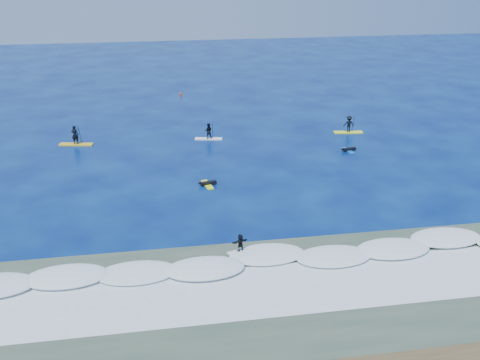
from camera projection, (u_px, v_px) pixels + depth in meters
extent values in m
plane|color=#04114E|center=(229.00, 195.00, 41.79)|extent=(160.00, 160.00, 0.00)
cube|color=#364938|center=(266.00, 301.00, 29.09)|extent=(90.00, 13.00, 0.01)
cube|color=white|center=(253.00, 262.00, 32.72)|extent=(40.00, 6.00, 0.30)
cube|color=silver|center=(263.00, 290.00, 30.00)|extent=(34.00, 5.00, 0.02)
cube|color=gold|center=(76.00, 144.00, 52.59)|extent=(3.39, 1.44, 0.11)
imported|color=black|center=(75.00, 135.00, 52.20)|extent=(0.76, 0.58, 1.90)
cylinder|color=black|center=(80.00, 135.00, 52.21)|extent=(0.19, 0.75, 2.21)
cube|color=black|center=(81.00, 145.00, 52.62)|extent=(0.13, 0.03, 0.33)
cube|color=white|center=(209.00, 139.00, 54.17)|extent=(2.84, 1.17, 0.09)
imported|color=black|center=(208.00, 131.00, 53.84)|extent=(0.87, 0.73, 1.59)
cylinder|color=black|center=(212.00, 131.00, 53.86)|extent=(0.15, 0.63, 1.85)
cube|color=black|center=(213.00, 140.00, 54.20)|extent=(0.11, 0.03, 0.28)
cube|color=#FDFE1B|center=(348.00, 132.00, 56.14)|extent=(3.07, 1.12, 0.10)
imported|color=black|center=(349.00, 124.00, 55.78)|extent=(1.19, 0.78, 1.72)
cylinder|color=black|center=(353.00, 124.00, 55.82)|extent=(0.13, 0.69, 2.01)
cube|color=black|center=(352.00, 133.00, 56.20)|extent=(0.12, 0.03, 0.30)
cube|color=#F9FF1B|center=(207.00, 185.00, 43.47)|extent=(0.90, 1.97, 0.09)
cube|color=black|center=(208.00, 183.00, 43.44)|extent=(1.36, 0.61, 0.22)
sphere|color=black|center=(200.00, 183.00, 43.16)|extent=(0.22, 0.22, 0.22)
cube|color=#175AAF|center=(348.00, 151.00, 50.93)|extent=(0.81, 1.95, 0.09)
cube|color=black|center=(349.00, 149.00, 50.90)|extent=(1.35, 0.56, 0.22)
sphere|color=black|center=(342.00, 149.00, 50.64)|extent=(0.22, 0.22, 0.22)
cube|color=silver|center=(240.00, 251.00, 33.51)|extent=(1.77, 0.98, 0.09)
imported|color=black|center=(240.00, 243.00, 33.27)|extent=(1.11, 0.65, 1.14)
cylinder|color=#CC4212|center=(181.00, 95.00, 69.98)|extent=(0.29, 0.29, 0.47)
cone|color=#CC4212|center=(180.00, 92.00, 69.85)|extent=(0.21, 0.21, 0.23)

